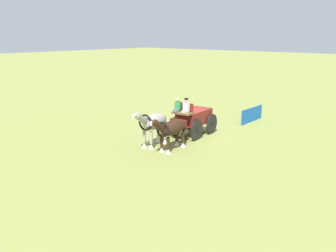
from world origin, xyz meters
name	(u,v)px	position (x,y,z in m)	size (l,w,h in m)	color
ground_plane	(194,135)	(0.00, 0.00, 0.00)	(220.00, 220.00, 0.00)	olive
show_wagon	(193,118)	(0.18, 0.02, 1.20)	(5.52, 1.96, 2.72)	maroon
draft_horse_near	(171,129)	(3.51, 0.95, 1.27)	(3.22, 1.04, 2.12)	#331E14
draft_horse_off	(153,123)	(3.60, -0.34, 1.44)	(3.03, 1.13, 2.32)	#9E998E
sponsor_banner	(252,115)	(-5.91, 1.13, 0.55)	(3.20, 0.06, 1.10)	#1959B2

